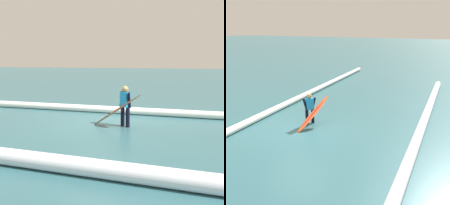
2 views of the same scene
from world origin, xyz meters
TOP-DOWN VIEW (x-y plane):
  - ground_plane at (0.00, 0.00)m, footprint 158.06×158.06m
  - surfer at (-0.91, 0.08)m, footprint 0.45×0.47m
  - surfboard at (-0.70, 0.39)m, footprint 1.90×0.80m
  - wave_crest_foreground at (-1.96, -2.33)m, footprint 25.60×0.72m
  - wave_crest_midground at (-0.20, 4.76)m, footprint 21.44×0.67m

SIDE VIEW (x-z plane):
  - ground_plane at x=0.00m, z-range 0.00..0.00m
  - wave_crest_foreground at x=-1.96m, z-range 0.00..0.30m
  - wave_crest_midground at x=-0.20m, z-range 0.00..0.37m
  - surfboard at x=-0.70m, z-range -0.01..1.20m
  - surfer at x=-0.91m, z-range 0.08..1.48m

